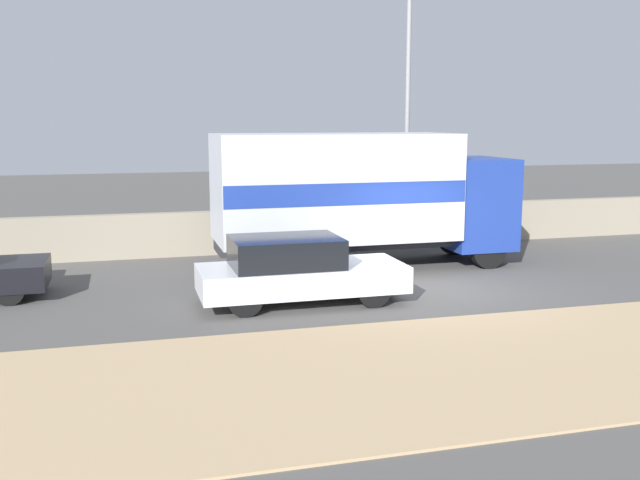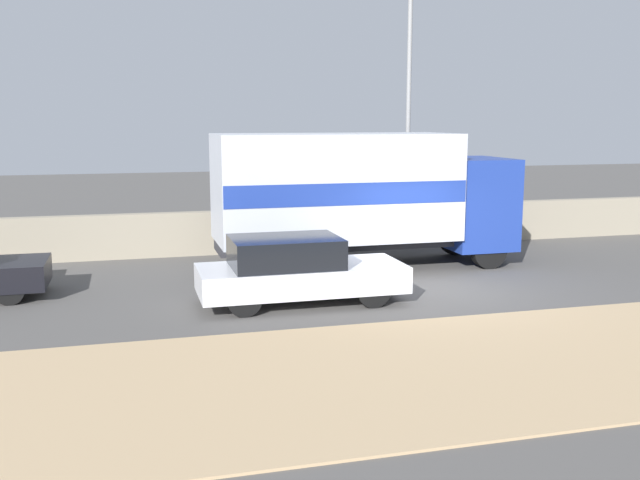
# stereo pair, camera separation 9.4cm
# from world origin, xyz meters

# --- Properties ---
(ground_plane) EXTENTS (80.00, 80.00, 0.00)m
(ground_plane) POSITION_xyz_m (0.00, 0.00, 0.00)
(ground_plane) COLOR #514F4C
(dirt_shoulder_foreground) EXTENTS (60.00, 5.25, 0.04)m
(dirt_shoulder_foreground) POSITION_xyz_m (0.00, -5.02, 0.02)
(dirt_shoulder_foreground) COLOR tan
(dirt_shoulder_foreground) RESTS_ON ground_plane
(stone_wall_backdrop) EXTENTS (60.00, 0.35, 1.28)m
(stone_wall_backdrop) POSITION_xyz_m (0.00, 5.83, 0.64)
(stone_wall_backdrop) COLOR gray
(stone_wall_backdrop) RESTS_ON ground_plane
(street_lamp) EXTENTS (0.56, 0.28, 7.73)m
(street_lamp) POSITION_xyz_m (1.52, 5.33, 4.43)
(street_lamp) COLOR gray
(street_lamp) RESTS_ON ground_plane
(box_truck) EXTENTS (7.99, 2.57, 3.58)m
(box_truck) POSITION_xyz_m (-0.87, 2.86, 2.02)
(box_truck) COLOR navy
(box_truck) RESTS_ON ground_plane
(car_hatchback) EXTENTS (4.44, 1.78, 1.46)m
(car_hatchback) POSITION_xyz_m (-3.32, -0.38, 0.74)
(car_hatchback) COLOR silver
(car_hatchback) RESTS_ON ground_plane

